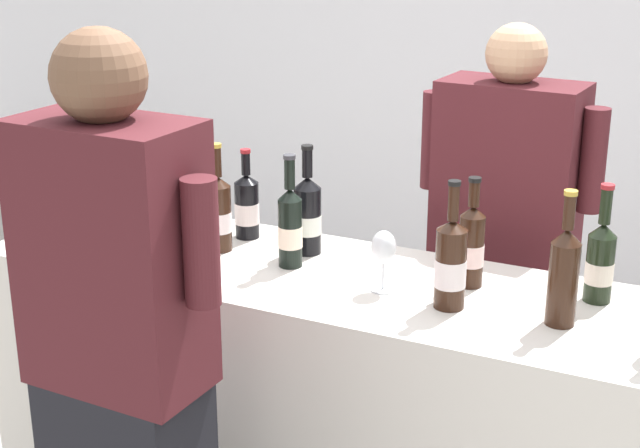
# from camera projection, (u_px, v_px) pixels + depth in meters

# --- Properties ---
(wall_back) EXTENTS (8.00, 0.10, 2.80)m
(wall_back) POSITION_uv_depth(u_px,v_px,m) (560.00, 32.00, 4.78)
(wall_back) COLOR white
(wall_back) RESTS_ON ground_plane
(counter) EXTENTS (2.23, 0.62, 1.00)m
(counter) POSITION_uv_depth(u_px,v_px,m) (344.00, 429.00, 2.86)
(counter) COLOR beige
(counter) RESTS_ON ground_plane
(wine_bottle_0) EXTENTS (0.08, 0.08, 0.36)m
(wine_bottle_0) POSITION_uv_depth(u_px,v_px,m) (564.00, 273.00, 2.36)
(wine_bottle_0) COLOR black
(wine_bottle_0) RESTS_ON counter
(wine_bottle_1) EXTENTS (0.08, 0.08, 0.33)m
(wine_bottle_1) POSITION_uv_depth(u_px,v_px,m) (600.00, 261.00, 2.50)
(wine_bottle_1) COLOR black
(wine_bottle_1) RESTS_ON counter
(wine_bottle_2) EXTENTS (0.08, 0.08, 0.31)m
(wine_bottle_2) POSITION_uv_depth(u_px,v_px,m) (174.00, 218.00, 2.82)
(wine_bottle_2) COLOR black
(wine_bottle_2) RESTS_ON counter
(wine_bottle_5) EXTENTS (0.08, 0.08, 0.35)m
(wine_bottle_5) POSITION_uv_depth(u_px,v_px,m) (451.00, 264.00, 2.46)
(wine_bottle_5) COLOR black
(wine_bottle_5) RESTS_ON counter
(wine_bottle_6) EXTENTS (0.08, 0.08, 0.29)m
(wine_bottle_6) POSITION_uv_depth(u_px,v_px,m) (247.00, 206.00, 2.99)
(wine_bottle_6) COLOR black
(wine_bottle_6) RESTS_ON counter
(wine_bottle_7) EXTENTS (0.09, 0.09, 0.34)m
(wine_bottle_7) POSITION_uv_depth(u_px,v_px,m) (307.00, 214.00, 2.85)
(wine_bottle_7) COLOR black
(wine_bottle_7) RESTS_ON counter
(wine_bottle_8) EXTENTS (0.07, 0.07, 0.34)m
(wine_bottle_8) POSITION_uv_depth(u_px,v_px,m) (290.00, 226.00, 2.75)
(wine_bottle_8) COLOR black
(wine_bottle_8) RESTS_ON counter
(wine_bottle_9) EXTENTS (0.08, 0.08, 0.34)m
(wine_bottle_9) POSITION_uv_depth(u_px,v_px,m) (219.00, 213.00, 2.88)
(wine_bottle_9) COLOR black
(wine_bottle_9) RESTS_ON counter
(wine_bottle_10) EXTENTS (0.07, 0.07, 0.32)m
(wine_bottle_10) POSITION_uv_depth(u_px,v_px,m) (471.00, 245.00, 2.60)
(wine_bottle_10) COLOR black
(wine_bottle_10) RESTS_ON counter
(wine_glass) EXTENTS (0.07, 0.07, 0.17)m
(wine_glass) POSITION_uv_depth(u_px,v_px,m) (384.00, 250.00, 2.57)
(wine_glass) COLOR silver
(wine_glass) RESTS_ON counter
(ice_bucket) EXTENTS (0.24, 0.24, 0.23)m
(ice_bucket) POSITION_uv_depth(u_px,v_px,m) (139.00, 190.00, 3.13)
(ice_bucket) COLOR silver
(ice_bucket) RESTS_ON counter
(person_server) EXTENTS (0.61, 0.27, 1.67)m
(person_server) POSITION_uv_depth(u_px,v_px,m) (501.00, 280.00, 3.18)
(person_server) COLOR black
(person_server) RESTS_ON ground_plane
(person_guest) EXTENTS (0.58, 0.25, 1.77)m
(person_guest) POSITION_uv_depth(u_px,v_px,m) (124.00, 405.00, 2.26)
(person_guest) COLOR black
(person_guest) RESTS_ON ground_plane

